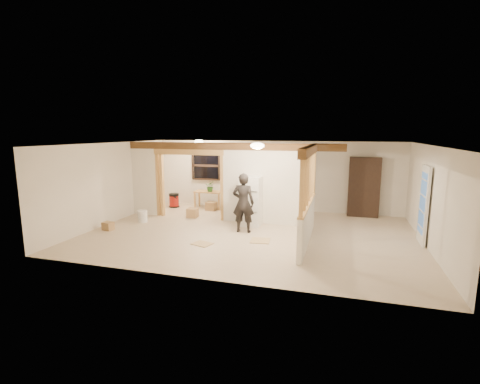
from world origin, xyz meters
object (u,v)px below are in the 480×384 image
(refrigerator, at_px, (251,201))
(work_table, at_px, (209,200))
(woman, at_px, (243,203))
(bookshelf, at_px, (364,187))
(shop_vac, at_px, (174,200))

(refrigerator, xyz_separation_m, work_table, (-2.11, 1.87, -0.43))
(work_table, bearing_deg, refrigerator, -41.30)
(woman, xyz_separation_m, bookshelf, (3.36, 2.94, 0.15))
(refrigerator, distance_m, bookshelf, 3.99)
(woman, bearing_deg, work_table, -55.27)
(refrigerator, relative_size, shop_vac, 2.84)
(woman, distance_m, bookshelf, 4.46)
(refrigerator, relative_size, woman, 0.89)
(work_table, height_order, bookshelf, bookshelf)
(work_table, bearing_deg, shop_vac, -171.99)
(woman, relative_size, work_table, 1.64)
(refrigerator, relative_size, bookshelf, 0.75)
(refrigerator, distance_m, shop_vac, 3.87)
(refrigerator, distance_m, work_table, 2.85)
(woman, height_order, work_table, woman)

